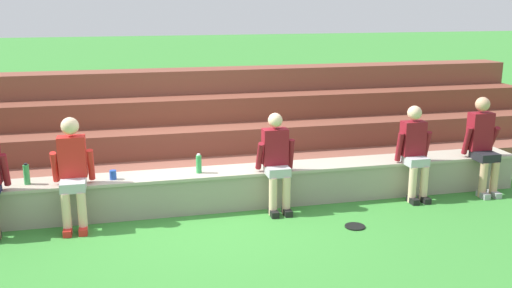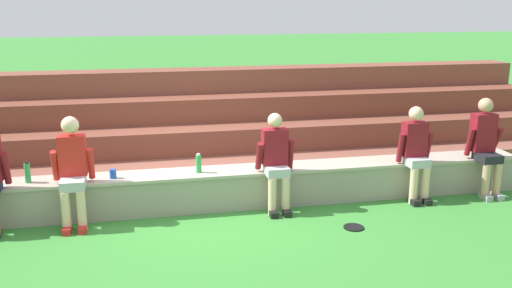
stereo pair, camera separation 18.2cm
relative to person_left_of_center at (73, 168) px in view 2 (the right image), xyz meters
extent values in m
plane|color=#388433|center=(1.70, 0.00, -0.74)|extent=(80.00, 80.00, 0.00)
cube|color=gray|center=(1.70, 0.25, -0.48)|extent=(9.24, 0.50, 0.52)
cube|color=#ABA28E|center=(1.70, 0.25, -0.24)|extent=(9.28, 0.54, 0.04)
cube|color=brown|center=(1.70, 1.12, -0.54)|extent=(12.46, 0.60, 0.40)
cube|color=brown|center=(1.70, 1.72, -0.34)|extent=(12.46, 0.60, 0.80)
cube|color=brown|center=(1.70, 2.31, -0.14)|extent=(12.46, 0.60, 1.20)
cube|color=brown|center=(1.70, 2.91, 0.06)|extent=(12.46, 0.60, 1.60)
cylinder|color=maroon|center=(-0.78, 0.02, 0.04)|extent=(0.08, 0.18, 0.43)
cylinder|color=beige|center=(-0.09, -0.23, -0.48)|extent=(0.11, 0.11, 0.52)
cylinder|color=beige|center=(0.09, -0.23, -0.48)|extent=(0.11, 0.11, 0.52)
cube|color=red|center=(-0.09, -0.27, -0.70)|extent=(0.10, 0.22, 0.08)
cube|color=red|center=(0.09, -0.27, -0.70)|extent=(0.10, 0.22, 0.08)
cube|color=#B2B2B7|center=(0.00, -0.09, -0.17)|extent=(0.30, 0.35, 0.12)
cube|color=red|center=(0.00, 0.10, 0.14)|extent=(0.33, 0.20, 0.52)
sphere|color=beige|center=(0.00, 0.10, 0.53)|extent=(0.22, 0.22, 0.22)
cylinder|color=red|center=(-0.22, 0.08, 0.03)|extent=(0.08, 0.22, 0.42)
cylinder|color=red|center=(0.22, 0.08, 0.03)|extent=(0.08, 0.19, 0.43)
cylinder|color=beige|center=(2.51, -0.22, -0.48)|extent=(0.11, 0.11, 0.52)
cylinder|color=beige|center=(2.70, -0.22, -0.48)|extent=(0.11, 0.11, 0.52)
cube|color=black|center=(2.51, -0.26, -0.70)|extent=(0.10, 0.22, 0.08)
cube|color=black|center=(2.70, -0.26, -0.70)|extent=(0.10, 0.22, 0.08)
cube|color=#B2B2B7|center=(2.61, -0.08, -0.17)|extent=(0.30, 0.33, 0.12)
cube|color=maroon|center=(2.61, 0.03, 0.13)|extent=(0.33, 0.20, 0.49)
sphere|color=beige|center=(2.61, 0.03, 0.49)|extent=(0.19, 0.19, 0.19)
cylinder|color=maroon|center=(2.39, 0.01, 0.02)|extent=(0.08, 0.25, 0.42)
cylinder|color=maroon|center=(2.82, 0.01, 0.02)|extent=(0.08, 0.16, 0.43)
cylinder|color=beige|center=(4.55, -0.20, -0.48)|extent=(0.11, 0.11, 0.52)
cylinder|color=beige|center=(4.73, -0.20, -0.48)|extent=(0.11, 0.11, 0.52)
cube|color=black|center=(4.55, -0.24, -0.70)|extent=(0.10, 0.22, 0.08)
cube|color=black|center=(4.73, -0.24, -0.70)|extent=(0.10, 0.22, 0.08)
cube|color=#B2B2B7|center=(4.64, -0.08, -0.17)|extent=(0.29, 0.32, 0.12)
cube|color=maroon|center=(4.64, 0.04, 0.13)|extent=(0.33, 0.20, 0.49)
sphere|color=beige|center=(4.64, 0.04, 0.50)|extent=(0.20, 0.20, 0.20)
cylinder|color=maroon|center=(4.43, 0.02, 0.02)|extent=(0.08, 0.15, 0.43)
cylinder|color=maroon|center=(4.85, 0.02, 0.02)|extent=(0.08, 0.18, 0.43)
cylinder|color=tan|center=(5.65, -0.24, -0.48)|extent=(0.11, 0.11, 0.52)
cylinder|color=tan|center=(5.84, -0.24, -0.48)|extent=(0.11, 0.11, 0.52)
cube|color=#99999E|center=(5.65, -0.28, -0.70)|extent=(0.10, 0.22, 0.08)
cube|color=#99999E|center=(5.84, -0.28, -0.70)|extent=(0.10, 0.22, 0.08)
cube|color=black|center=(5.74, -0.09, -0.17)|extent=(0.30, 0.35, 0.12)
cube|color=maroon|center=(5.74, 0.08, 0.16)|extent=(0.33, 0.20, 0.56)
sphere|color=tan|center=(5.74, 0.08, 0.57)|extent=(0.21, 0.21, 0.21)
cylinder|color=maroon|center=(5.53, 0.06, 0.04)|extent=(0.08, 0.17, 0.43)
cylinder|color=maroon|center=(5.96, 0.06, 0.04)|extent=(0.08, 0.25, 0.41)
cylinder|color=green|center=(1.60, 0.22, -0.10)|extent=(0.07, 0.07, 0.24)
cylinder|color=white|center=(1.60, 0.22, 0.03)|extent=(0.04, 0.04, 0.02)
cylinder|color=green|center=(-0.58, 0.24, -0.10)|extent=(0.08, 0.08, 0.25)
cylinder|color=black|center=(-0.58, 0.24, 0.04)|extent=(0.05, 0.05, 0.02)
cylinder|color=blue|center=(0.47, 0.19, -0.16)|extent=(0.09, 0.09, 0.12)
cylinder|color=black|center=(3.41, -0.87, -0.73)|extent=(0.25, 0.25, 0.02)
camera|label=1|loc=(0.64, -7.07, 2.03)|focal=39.84mm
camera|label=2|loc=(0.82, -7.11, 2.03)|focal=39.84mm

